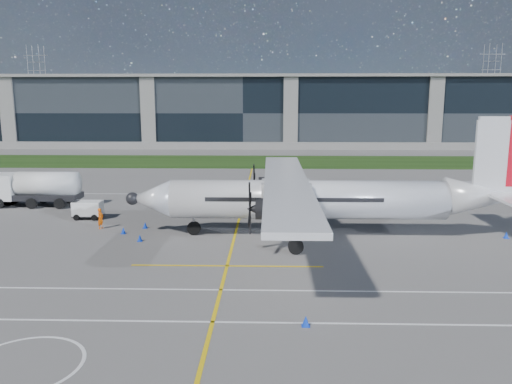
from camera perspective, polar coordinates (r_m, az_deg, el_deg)
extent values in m
plane|color=#5E5B59|center=(76.55, -2.67, 2.78)|extent=(400.00, 400.00, 0.00)
cube|color=#18350E|center=(84.46, -2.27, 3.52)|extent=(400.00, 18.00, 0.04)
cube|color=black|center=(115.83, -1.24, 9.10)|extent=(120.00, 20.00, 15.00)
cube|color=black|center=(175.90, -0.28, 8.09)|extent=(400.00, 6.00, 6.00)
cube|color=yellow|center=(46.85, -1.68, -2.10)|extent=(0.20, 70.00, 0.01)
cube|color=white|center=(24.57, -12.18, -14.24)|extent=(90.00, 0.15, 0.01)
imported|color=#F25907|center=(41.92, -17.35, -2.75)|extent=(0.76, 0.91, 1.91)
cone|color=#0B34C7|center=(41.30, -12.55, -3.72)|extent=(0.36, 0.36, 0.50)
cone|color=#0B34C7|center=(40.02, -14.92, -4.28)|extent=(0.36, 0.36, 0.50)
cone|color=#0B34C7|center=(41.86, 26.69, -4.41)|extent=(0.36, 0.36, 0.50)
cone|color=#0B34C7|center=(23.61, 5.71, -14.45)|extent=(0.36, 0.36, 0.50)
cone|color=#0B34C7|center=(37.63, -13.14, -5.13)|extent=(0.36, 0.36, 0.50)
cone|color=#0B34C7|center=(52.30, 2.96, -0.52)|extent=(0.36, 0.36, 0.50)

